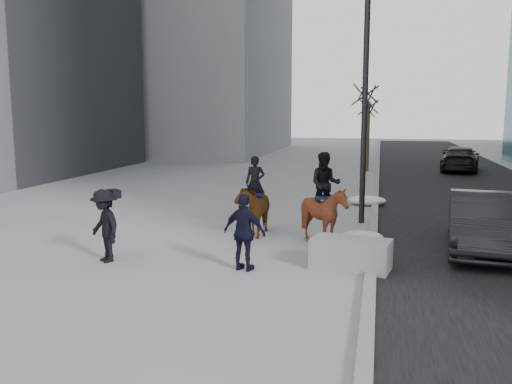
% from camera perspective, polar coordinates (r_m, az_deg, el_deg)
% --- Properties ---
extents(ground, '(120.00, 120.00, 0.00)m').
position_cam_1_polar(ground, '(13.26, -1.17, -7.18)').
color(ground, gray).
rests_on(ground, ground).
extents(road, '(8.00, 90.00, 0.01)m').
position_cam_1_polar(road, '(22.99, 22.47, -1.08)').
color(road, black).
rests_on(road, ground).
extents(curb, '(0.25, 90.00, 0.12)m').
position_cam_1_polar(curb, '(22.65, 12.46, -0.62)').
color(curb, gray).
rests_on(curb, ground).
extents(planter, '(1.90, 1.20, 0.70)m').
position_cam_1_polar(planter, '(12.64, 9.95, -6.45)').
color(planter, gray).
rests_on(planter, ground).
extents(car_near, '(2.06, 4.68, 1.50)m').
position_cam_1_polar(car_near, '(15.09, 22.67, -2.99)').
color(car_near, black).
rests_on(car_near, ground).
extents(car_far, '(2.89, 5.37, 1.48)m').
position_cam_1_polar(car_far, '(34.60, 20.70, 3.28)').
color(car_far, black).
rests_on(car_far, ground).
extents(tree_near, '(1.20, 1.20, 5.24)m').
position_cam_1_polar(tree_near, '(25.92, 11.39, 6.24)').
color(tree_near, '#32291D').
rests_on(tree_near, ground).
extents(tree_far, '(1.20, 1.20, 4.60)m').
position_cam_1_polar(tree_far, '(32.94, 11.72, 6.13)').
color(tree_far, '#322A1D').
rests_on(tree_far, ground).
extents(mounted_left, '(0.88, 1.81, 2.29)m').
position_cam_1_polar(mounted_left, '(15.82, -0.20, -1.42)').
color(mounted_left, '#4B270F').
rests_on(mounted_left, ground).
extents(mounted_right, '(1.41, 1.56, 2.50)m').
position_cam_1_polar(mounted_right, '(14.63, 7.20, -1.71)').
color(mounted_right, '#4E1B0F').
rests_on(mounted_right, ground).
extents(feeder, '(1.10, 0.97, 1.75)m').
position_cam_1_polar(feeder, '(12.23, -1.22, -4.29)').
color(feeder, black).
rests_on(feeder, ground).
extents(camera_crew, '(1.30, 1.21, 1.75)m').
position_cam_1_polar(camera_crew, '(13.43, -15.65, -3.41)').
color(camera_crew, black).
rests_on(camera_crew, ground).
extents(lamppost, '(0.25, 0.80, 9.09)m').
position_cam_1_polar(lamppost, '(17.55, 11.49, 12.96)').
color(lamppost, black).
rests_on(lamppost, ground).
extents(snow_piles, '(1.44, 6.83, 0.36)m').
position_cam_1_polar(snow_piles, '(19.09, 11.47, -1.95)').
color(snow_piles, silver).
rests_on(snow_piles, ground).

